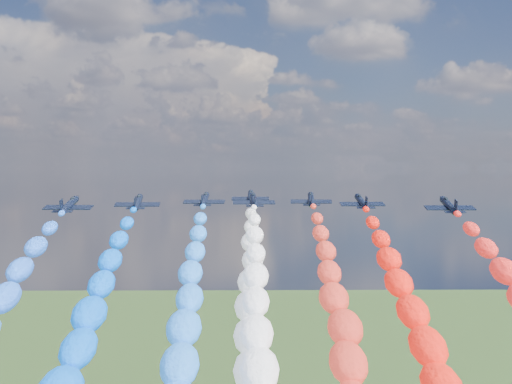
{
  "coord_description": "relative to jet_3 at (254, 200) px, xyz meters",
  "views": [
    {
      "loc": [
        -1.64,
        -125.4,
        97.27
      ],
      "look_at": [
        0.0,
        4.0,
        92.66
      ],
      "focal_mm": 46.52,
      "sensor_mm": 36.0,
      "label": 1
    }
  ],
  "objects": [
    {
      "name": "jet_0",
      "position": [
        -33.47,
        -17.27,
        0.0
      ],
      "size": [
        9.25,
        12.31,
        5.19
      ],
      "primitive_type": null,
      "rotation": [
        0.24,
        0.0,
        -0.05
      ],
      "color": "black"
    },
    {
      "name": "jet_1",
      "position": [
        -22.69,
        -7.79,
        0.0
      ],
      "size": [
        9.24,
        12.31,
        5.19
      ],
      "primitive_type": null,
      "rotation": [
        0.24,
        0.0,
        0.05
      ],
      "color": "black"
    },
    {
      "name": "jet_2",
      "position": [
        -10.38,
        2.71,
        0.0
      ],
      "size": [
        9.26,
        12.32,
        5.19
      ],
      "primitive_type": null,
      "rotation": [
        0.24,
        0.0,
        -0.05
      ],
      "color": "black"
    },
    {
      "name": "trail_2",
      "position": [
        -10.38,
        -47.35,
        -20.35
      ],
      "size": [
        6.68,
        97.24,
        45.08
      ],
      "primitive_type": null,
      "color": "blue"
    },
    {
      "name": "jet_3",
      "position": [
        0.0,
        0.0,
        0.0
      ],
      "size": [
        9.24,
        12.3,
        5.19
      ],
      "primitive_type": null,
      "rotation": [
        0.24,
        0.0,
        0.05
      ],
      "color": "black"
    },
    {
      "name": "trail_3",
      "position": [
        -0.0,
        -50.06,
        -20.35
      ],
      "size": [
        6.68,
        97.24,
        45.08
      ],
      "primitive_type": null,
      "color": "white"
    },
    {
      "name": "jet_4",
      "position": [
        -0.62,
        17.26,
        0.0
      ],
      "size": [
        8.98,
        12.12,
        5.19
      ],
      "primitive_type": null,
      "rotation": [
        0.24,
        0.0,
        -0.03
      ],
      "color": "black"
    },
    {
      "name": "trail_4",
      "position": [
        -0.62,
        -32.8,
        -20.35
      ],
      "size": [
        6.68,
        97.24,
        45.08
      ],
      "primitive_type": null,
      "color": "white"
    },
    {
      "name": "jet_5",
      "position": [
        12.18,
        3.04,
        0.0
      ],
      "size": [
        9.44,
        12.44,
        5.19
      ],
      "primitive_type": null,
      "rotation": [
        0.24,
        0.0,
        -0.07
      ],
      "color": "black"
    },
    {
      "name": "trail_5",
      "position": [
        12.18,
        -47.02,
        -20.35
      ],
      "size": [
        6.68,
        97.24,
        45.08
      ],
      "primitive_type": null,
      "color": "red"
    },
    {
      "name": "jet_6",
      "position": [
        21.21,
        -6.86,
        0.0
      ],
      "size": [
        9.21,
        12.28,
        5.19
      ],
      "primitive_type": null,
      "rotation": [
        0.24,
        0.0,
        0.05
      ],
      "color": "black"
    },
    {
      "name": "jet_7",
      "position": [
        34.63,
        -19.51,
        0.0
      ],
      "size": [
        8.85,
        12.03,
        5.19
      ],
      "primitive_type": null,
      "rotation": [
        0.24,
        0.0,
        -0.02
      ],
      "color": "black"
    }
  ]
}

